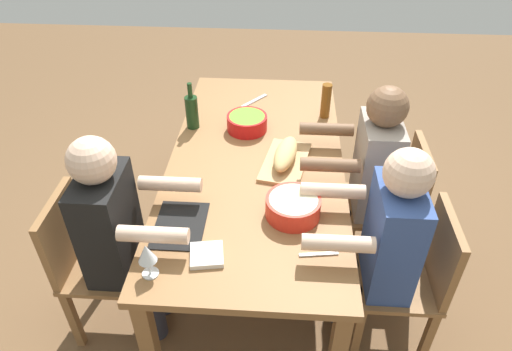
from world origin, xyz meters
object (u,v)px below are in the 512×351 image
dining_table (256,171)px  beer_bottle (326,101)px  serving_bowl_pasta (293,206)px  wine_glass (147,255)px  serving_bowl_salad (247,122)px  cutting_board (285,162)px  diner_far_center (367,170)px  chair_near_right (90,258)px  napkin_stack (207,255)px  chair_far_center (394,201)px  chair_far_right (413,275)px  wine_bottle (192,111)px  diner_near_right (118,229)px  bread_loaf (286,154)px  diner_far_right (382,242)px

dining_table → beer_bottle: (-0.49, 0.40, 0.19)m
serving_bowl_pasta → wine_glass: wine_glass is taller
serving_bowl_salad → cutting_board: size_ratio=0.60×
diner_far_center → chair_near_right: diner_far_center is taller
napkin_stack → chair_far_center: bearing=127.1°
chair_far_right → wine_glass: bearing=-76.1°
chair_far_center → wine_bottle: size_ratio=2.93×
dining_table → chair_far_right: chair_far_right is taller
diner_near_right → cutting_board: diner_near_right is taller
beer_bottle → bread_loaf: bearing=-24.6°
diner_far_right → napkin_stack: size_ratio=8.57×
wine_bottle → napkin_stack: size_ratio=2.07×
diner_far_right → serving_bowl_salad: (-0.85, -0.69, 0.10)m
chair_far_right → napkin_stack: chair_far_right is taller
chair_near_right → bread_loaf: (-0.52, 0.96, 0.32)m
diner_near_right → chair_far_center: bearing=111.1°
diner_far_center → cutting_board: size_ratio=3.00×
diner_far_center → chair_near_right: 1.53m
serving_bowl_salad → beer_bottle: bearing=111.3°
wine_bottle → serving_bowl_pasta: bearing=38.8°
diner_near_right → bread_loaf: 0.94m
dining_table → diner_near_right: 0.82m
diner_far_center → serving_bowl_pasta: (0.44, -0.41, 0.10)m
napkin_stack → cutting_board: bearing=155.2°
dining_table → serving_bowl_salad: serving_bowl_salad is taller
dining_table → diner_far_center: 0.61m
diner_far_center → bread_loaf: (0.03, -0.45, 0.11)m
serving_bowl_pasta → serving_bowl_salad: (-0.74, -0.28, -0.00)m
diner_far_right → diner_near_right: 1.23m
chair_near_right → diner_near_right: size_ratio=0.71×
diner_near_right → wine_bottle: size_ratio=4.14×
chair_far_center → diner_near_right: (0.54, -1.41, 0.21)m
serving_bowl_pasta → wine_glass: (0.40, -0.58, 0.06)m
diner_far_center → diner_near_right: same height
serving_bowl_pasta → bread_loaf: (-0.41, -0.04, 0.01)m
diner_far_right → chair_far_center: (-0.54, 0.18, -0.21)m
cutting_board → napkin_stack: (0.70, -0.32, 0.00)m
diner_far_center → diner_far_right: bearing=0.0°
diner_far_right → serving_bowl_pasta: size_ratio=4.64×
diner_far_right → napkin_stack: bearing=-76.7°
dining_table → diner_far_center: (-0.00, 0.61, 0.03)m
diner_far_center → serving_bowl_pasta: diner_far_center is taller
wine_bottle → beer_bottle: 0.82m
diner_far_right → beer_bottle: diner_far_right is taller
chair_near_right → napkin_stack: bearing=73.9°
cutting_board → beer_bottle: size_ratio=1.82×
serving_bowl_salad → diner_near_right: bearing=-32.3°
diner_near_right → beer_bottle: diner_near_right is taller
dining_table → wine_glass: bearing=-24.5°
dining_table → serving_bowl_salad: 0.34m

